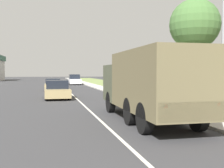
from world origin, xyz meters
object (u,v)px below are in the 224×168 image
(car_nearest_ahead, at_px, (57,90))
(pickup_truck, at_px, (219,92))
(car_third_ahead, at_px, (74,80))
(lamp_post, at_px, (220,3))
(military_truck, at_px, (148,83))
(car_second_ahead, at_px, (53,85))

(car_nearest_ahead, distance_m, pickup_truck, 12.03)
(car_third_ahead, bearing_deg, pickup_truck, -79.96)
(car_nearest_ahead, bearing_deg, car_third_ahead, 81.57)
(pickup_truck, height_order, lamp_post, lamp_post)
(car_nearest_ahead, distance_m, lamp_post, 14.48)
(military_truck, height_order, lamp_post, lamp_post)
(car_second_ahead, bearing_deg, lamp_post, -74.47)
(car_nearest_ahead, height_order, lamp_post, lamp_post)
(car_nearest_ahead, relative_size, pickup_truck, 0.77)
(military_truck, distance_m, pickup_truck, 6.99)
(car_nearest_ahead, bearing_deg, pickup_truck, -39.02)
(pickup_truck, relative_size, lamp_post, 0.69)
(car_nearest_ahead, relative_size, car_second_ahead, 0.88)
(lamp_post, bearing_deg, car_nearest_ahead, 115.91)
(military_truck, height_order, car_second_ahead, military_truck)
(military_truck, relative_size, pickup_truck, 1.41)
(car_third_ahead, bearing_deg, car_nearest_ahead, -98.43)
(car_nearest_ahead, distance_m, car_third_ahead, 24.90)
(car_nearest_ahead, bearing_deg, military_truck, -72.92)
(car_third_ahead, bearing_deg, military_truck, -90.29)
(military_truck, bearing_deg, pickup_truck, 32.24)
(car_nearest_ahead, xyz_separation_m, pickup_truck, (9.35, -7.58, 0.23))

